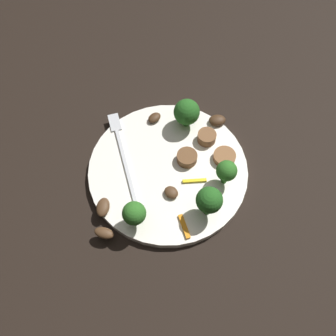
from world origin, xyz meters
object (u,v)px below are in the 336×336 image
Objects in this scene: sausage_slice_1 at (224,157)px; mushroom_3 at (217,120)px; sausage_slice_0 at (187,158)px; pepper_strip_2 at (184,226)px; plate at (168,170)px; fork at (122,150)px; sausage_slice_2 at (207,137)px; mushroom_0 at (103,207)px; broccoli_floret_3 at (134,214)px; broccoli_floret_0 at (227,171)px; mushroom_2 at (168,193)px; mushroom_4 at (154,118)px; broccoli_floret_2 at (209,201)px; mushroom_1 at (104,233)px; pepper_strip_0 at (194,181)px; broccoli_floret_1 at (187,112)px.

mushroom_3 is at bearing -0.53° from sausage_slice_1.
sausage_slice_0 reaches higher than pepper_strip_2.
fork reaches higher than plate.
sausage_slice_2 is 0.16m from pepper_strip_2.
sausage_slice_2 is (0.04, 0.02, 0.00)m from sausage_slice_1.
sausage_slice_2 is 0.20m from mushroom_0.
broccoli_floret_3 reaches higher than sausage_slice_0.
fork is 3.64× the size of broccoli_floret_0.
plate is 5.15× the size of broccoli_floret_0.
broccoli_floret_3 is 0.18m from sausage_slice_1.
sausage_slice_0 is at bearing 86.24° from sausage_slice_1.
mushroom_3 is (0.13, -0.10, 0.00)m from mushroom_2.
mushroom_4 is (0.06, -0.06, 0.00)m from fork.
mushroom_4 is (0.18, 0.06, -0.03)m from broccoli_floret_2.
mushroom_1 is 0.16m from pepper_strip_0.
mushroom_3 is (0.18, -0.20, 0.00)m from mushroom_1.
mushroom_4 is (0.09, 0.10, -0.00)m from sausage_slice_1.
sausage_slice_2 is 1.36× the size of mushroom_2.
broccoli_floret_1 is at bearing -8.16° from pepper_strip_2.
pepper_strip_0 is 0.99× the size of pepper_strip_2.
sausage_slice_1 is at bearing -130.48° from mushroom_4.
broccoli_floret_0 is at bearing -70.22° from mushroom_1.
mushroom_1 is at bearing 116.84° from pepper_strip_0.
sausage_slice_0 is (0.10, -0.09, -0.03)m from broccoli_floret_3.
broccoli_floret_0 is 2.18× the size of mushroom_2.
fork is at bearing 103.86° from mushroom_3.
broccoli_floret_3 is 1.44× the size of sausage_slice_1.
mushroom_4 is at bearing 80.74° from mushroom_3.
fork is 0.13m from broccoli_floret_3.
mushroom_3 is (-0.00, -0.05, -0.03)m from broccoli_floret_1.
sausage_slice_1 is 1.17× the size of mushroom_0.
mushroom_1 reaches higher than pepper_strip_2.
sausage_slice_2 is (0.01, -0.14, 0.01)m from fork.
broccoli_floret_0 reaches higher than mushroom_4.
mushroom_3 is (0.04, -0.16, 0.00)m from fork.
sausage_slice_1 is 0.06m from pepper_strip_0.
mushroom_0 is at bearing 70.49° from pepper_strip_2.
mushroom_4 is (0.05, 0.08, -0.00)m from sausage_slice_2.
mushroom_2 is at bearing -176.75° from mushroom_4.
mushroom_2 is at bearing -61.16° from mushroom_1.
mushroom_3 reaches higher than mushroom_0.
sausage_slice_0 reaches higher than pepper_strip_0.
sausage_slice_0 is at bearing -152.43° from mushroom_4.
broccoli_floret_2 reaches higher than sausage_slice_1.
mushroom_3 is at bearing -92.54° from broccoli_floret_1.
plate is at bearing 94.86° from sausage_slice_1.
mushroom_2 is at bearing 141.37° from sausage_slice_2.
broccoli_floret_1 reaches higher than mushroom_1.
broccoli_floret_3 is (-0.05, 0.14, 0.00)m from broccoli_floret_0.
fork is at bearing 78.95° from sausage_slice_1.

